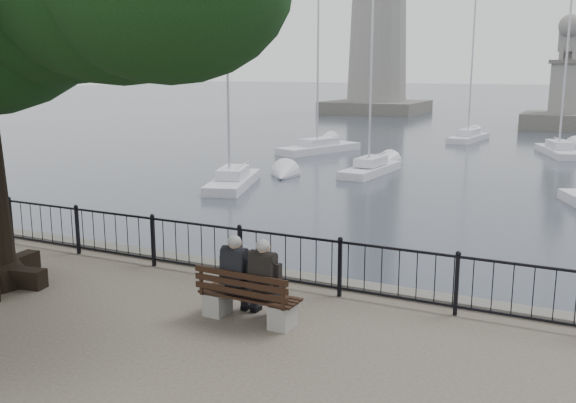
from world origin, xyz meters
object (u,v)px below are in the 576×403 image
Objects in this scene: person_left at (240,279)px; person_right at (268,284)px; lion_monument at (565,101)px; bench at (248,303)px.

person_left and person_right have the same top height.
person_right is at bearing -1.92° from person_left.
person_right is 0.15× the size of lion_monument.
lion_monument reaches higher than person_left.
lion_monument is (1.88, 49.12, 1.01)m from bench.
lion_monument is at bearing 87.81° from bench.
person_left is at bearing 178.08° from person_right.
person_right is (0.31, 0.09, 0.33)m from bench.
bench is 1.21× the size of person_right.
bench is 1.21× the size of person_left.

